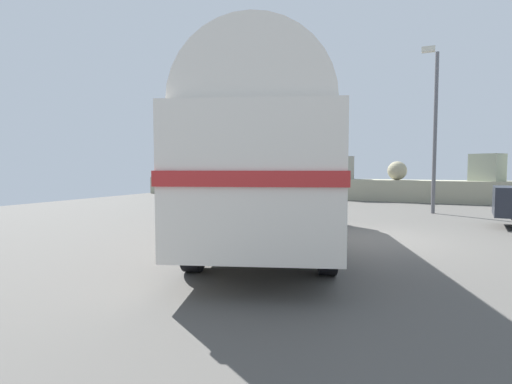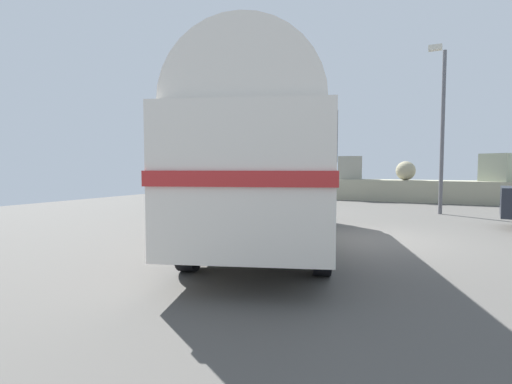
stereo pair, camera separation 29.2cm
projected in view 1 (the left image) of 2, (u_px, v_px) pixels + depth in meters
The scene contains 4 objects.
ground at pixel (359, 239), 9.66m from camera, with size 32.00×26.00×0.02m.
breakwater at pixel (408, 188), 20.15m from camera, with size 31.36×2.09×2.44m.
vintage_coach at pixel (269, 155), 8.99m from camera, with size 5.19×8.88×3.70m.
lamp_post at pixel (434, 123), 14.55m from camera, with size 0.57×1.04×6.01m.
Camera 1 is at (1.76, -9.74, 1.77)m, focal length 27.60 mm.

